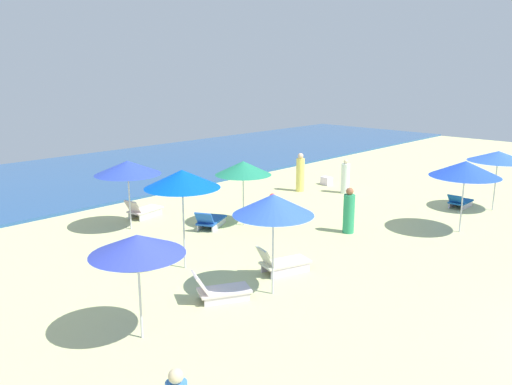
# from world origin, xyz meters

# --- Properties ---
(ocean) EXTENTS (60.00, 12.03, 0.12)m
(ocean) POSITION_xyz_m (0.00, 23.98, 0.06)
(ocean) COLOR #27528B
(ocean) RESTS_ON ground_plane
(umbrella_0) EXTENTS (1.91, 1.91, 2.22)m
(umbrella_0) POSITION_xyz_m (-5.80, 8.09, 2.02)
(umbrella_0) COLOR silver
(umbrella_0) RESTS_ON ground_plane
(umbrella_1) EXTENTS (1.95, 1.95, 2.52)m
(umbrella_1) POSITION_xyz_m (-2.35, 7.57, 2.26)
(umbrella_1) COLOR silver
(umbrella_1) RESTS_ON ground_plane
(lounge_chair_1_0) EXTENTS (1.57, 1.04, 0.80)m
(lounge_chair_1_0) POSITION_xyz_m (-1.17, 8.29, 0.29)
(lounge_chair_1_0) COLOR silver
(lounge_chair_1_0) RESTS_ON ground_plane
(lounge_chair_1_1) EXTENTS (1.49, 1.19, 0.74)m
(lounge_chair_1_1) POSITION_xyz_m (-3.48, 8.27, 0.25)
(lounge_chair_1_1) COLOR silver
(lounge_chair_1_1) RESTS_ON ground_plane
(umbrella_3) EXTENTS (2.05, 2.05, 2.77)m
(umbrella_3) POSITION_xyz_m (-2.75, 10.47, 2.52)
(umbrella_3) COLOR silver
(umbrella_3) RESTS_ON ground_plane
(umbrella_4) EXTENTS (2.30, 2.30, 2.44)m
(umbrella_4) POSITION_xyz_m (5.70, 6.28, 2.18)
(umbrella_4) COLOR silver
(umbrella_4) RESTS_ON ground_plane
(umbrella_5) EXTENTS (1.95, 1.95, 2.29)m
(umbrella_5) POSITION_xyz_m (1.21, 12.13, 2.05)
(umbrella_5) COLOR silver
(umbrella_5) RESTS_ON ground_plane
(lounge_chair_5_0) EXTENTS (1.60, 1.20, 0.71)m
(lounge_chair_5_0) POSITION_xyz_m (0.21, 12.75, 0.25)
(lounge_chair_5_0) COLOR silver
(lounge_chair_5_0) RESTS_ON ground_plane
(umbrella_6) EXTENTS (2.24, 2.24, 2.33)m
(umbrella_6) POSITION_xyz_m (9.33, 6.49, 2.13)
(umbrella_6) COLOR silver
(umbrella_6) RESTS_ON ground_plane
(lounge_chair_6_0) EXTENTS (1.26, 0.60, 0.61)m
(lounge_chair_6_0) POSITION_xyz_m (8.80, 7.58, 0.24)
(lounge_chair_6_0) COLOR silver
(lounge_chair_6_0) RESTS_ON ground_plane
(umbrella_7) EXTENTS (2.22, 2.22, 2.38)m
(umbrella_7) POSITION_xyz_m (-1.77, 14.63, 2.15)
(umbrella_7) COLOR silver
(umbrella_7) RESTS_ON ground_plane
(lounge_chair_7_0) EXTENTS (1.51, 0.87, 0.76)m
(lounge_chair_7_0) POSITION_xyz_m (-0.64, 15.53, 0.28)
(lounge_chair_7_0) COLOR silver
(lounge_chair_7_0) RESTS_ON ground_plane
(beachgoer_1) EXTENTS (0.51, 0.51, 1.56)m
(beachgoer_1) POSITION_xyz_m (3.05, 8.98, 0.72)
(beachgoer_1) COLOR #2D9A65
(beachgoer_1) RESTS_ON ground_plane
(beachgoer_2) EXTENTS (0.50, 0.50, 1.51)m
(beachgoer_2) POSITION_xyz_m (7.77, 12.31, 0.69)
(beachgoer_2) COLOR white
(beachgoer_2) RESTS_ON ground_plane
(beachgoer_3) EXTENTS (0.48, 0.48, 1.73)m
(beachgoer_3) POSITION_xyz_m (6.68, 13.98, 0.81)
(beachgoer_3) COLOR #F1E067
(beachgoer_3) RESTS_ON ground_plane
(beach_ball_0) EXTENTS (0.24, 0.24, 0.24)m
(beach_ball_0) POSITION_xyz_m (4.74, 13.92, 0.12)
(beach_ball_0) COLOR #E93940
(beach_ball_0) RESTS_ON ground_plane
(cooler_box_1) EXTENTS (0.44, 0.56, 0.38)m
(cooler_box_1) POSITION_xyz_m (8.57, 13.89, 0.19)
(cooler_box_1) COLOR white
(cooler_box_1) RESTS_ON ground_plane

